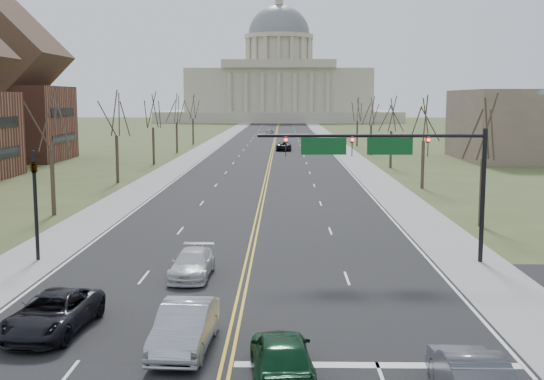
{
  "coord_description": "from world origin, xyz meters",
  "views": [
    {
      "loc": [
        1.88,
        -22.56,
        8.74
      ],
      "look_at": [
        1.15,
        20.21,
        3.0
      ],
      "focal_mm": 45.0,
      "sensor_mm": 36.0,
      "label": 1
    }
  ],
  "objects_px": {
    "car_sb_inner_lead": "(185,327)",
    "car_sb_outer_lead": "(53,313)",
    "signal_left": "(35,193)",
    "car_far_sb": "(270,132)",
    "car_sb_inner_second": "(192,264)",
    "signal_mast": "(389,155)",
    "car_far_nb": "(284,146)",
    "car_nb_outer_lead": "(471,377)",
    "car_nb_inner_lead": "(282,355)"
  },
  "relations": [
    {
      "from": "car_nb_inner_lead",
      "to": "car_far_sb",
      "type": "distance_m",
      "value": 142.22
    },
    {
      "from": "car_far_sb",
      "to": "car_sb_inner_lead",
      "type": "bearing_deg",
      "value": -85.75
    },
    {
      "from": "car_nb_inner_lead",
      "to": "car_far_sb",
      "type": "height_order",
      "value": "car_nb_inner_lead"
    },
    {
      "from": "car_far_nb",
      "to": "car_sb_outer_lead",
      "type": "bearing_deg",
      "value": 85.89
    },
    {
      "from": "car_nb_inner_lead",
      "to": "car_sb_inner_second",
      "type": "distance_m",
      "value": 13.08
    },
    {
      "from": "car_far_nb",
      "to": "signal_left",
      "type": "bearing_deg",
      "value": 81.78
    },
    {
      "from": "signal_left",
      "to": "car_far_sb",
      "type": "distance_m",
      "value": 126.9
    },
    {
      "from": "car_sb_inner_lead",
      "to": "car_far_nb",
      "type": "distance_m",
      "value": 92.71
    },
    {
      "from": "car_sb_outer_lead",
      "to": "car_far_sb",
      "type": "relative_size",
      "value": 1.21
    },
    {
      "from": "car_sb_outer_lead",
      "to": "car_far_nb",
      "type": "bearing_deg",
      "value": 90.07
    },
    {
      "from": "car_nb_inner_lead",
      "to": "car_sb_inner_second",
      "type": "height_order",
      "value": "car_nb_inner_lead"
    },
    {
      "from": "car_sb_inner_lead",
      "to": "car_far_nb",
      "type": "relative_size",
      "value": 0.91
    },
    {
      "from": "car_nb_outer_lead",
      "to": "car_sb_inner_lead",
      "type": "distance_m",
      "value": 9.75
    },
    {
      "from": "car_nb_outer_lead",
      "to": "car_sb_inner_second",
      "type": "height_order",
      "value": "car_nb_outer_lead"
    },
    {
      "from": "signal_mast",
      "to": "car_nb_outer_lead",
      "type": "relative_size",
      "value": 2.48
    },
    {
      "from": "car_nb_outer_lead",
      "to": "car_far_nb",
      "type": "distance_m",
      "value": 96.9
    },
    {
      "from": "signal_mast",
      "to": "car_far_sb",
      "type": "height_order",
      "value": "signal_mast"
    },
    {
      "from": "car_sb_inner_second",
      "to": "signal_mast",
      "type": "bearing_deg",
      "value": 20.62
    },
    {
      "from": "signal_mast",
      "to": "car_sb_inner_lead",
      "type": "relative_size",
      "value": 2.43
    },
    {
      "from": "car_nb_inner_lead",
      "to": "signal_left",
      "type": "bearing_deg",
      "value": -54.16
    },
    {
      "from": "signal_mast",
      "to": "car_far_nb",
      "type": "relative_size",
      "value": 2.21
    },
    {
      "from": "signal_left",
      "to": "car_far_sb",
      "type": "xyz_separation_m",
      "value": [
        10.04,
        126.46,
        -2.95
      ]
    },
    {
      "from": "car_far_nb",
      "to": "car_far_sb",
      "type": "distance_m",
      "value": 47.13
    },
    {
      "from": "car_nb_inner_lead",
      "to": "car_nb_outer_lead",
      "type": "distance_m",
      "value": 5.66
    },
    {
      "from": "car_sb_inner_lead",
      "to": "car_nb_outer_lead",
      "type": "bearing_deg",
      "value": -21.96
    },
    {
      "from": "car_far_sb",
      "to": "car_sb_inner_second",
      "type": "bearing_deg",
      "value": -86.21
    },
    {
      "from": "signal_mast",
      "to": "car_nb_outer_lead",
      "type": "height_order",
      "value": "signal_mast"
    },
    {
      "from": "car_nb_outer_lead",
      "to": "car_sb_inner_second",
      "type": "distance_m",
      "value": 17.04
    },
    {
      "from": "signal_left",
      "to": "car_sb_inner_lead",
      "type": "xyz_separation_m",
      "value": [
        9.94,
        -13.18,
        -2.88
      ]
    },
    {
      "from": "signal_mast",
      "to": "car_nb_outer_lead",
      "type": "xyz_separation_m",
      "value": [
        -0.17,
        -17.3,
        -4.94
      ]
    },
    {
      "from": "car_sb_inner_lead",
      "to": "car_sb_outer_lead",
      "type": "relative_size",
      "value": 0.94
    },
    {
      "from": "car_nb_inner_lead",
      "to": "car_far_nb",
      "type": "height_order",
      "value": "car_nb_inner_lead"
    },
    {
      "from": "car_sb_inner_second",
      "to": "car_far_sb",
      "type": "distance_m",
      "value": 129.88
    },
    {
      "from": "car_sb_inner_second",
      "to": "car_sb_outer_lead",
      "type": "bearing_deg",
      "value": -115.57
    },
    {
      "from": "car_sb_inner_lead",
      "to": "car_sb_inner_second",
      "type": "relative_size",
      "value": 1.08
    },
    {
      "from": "car_far_nb",
      "to": "car_sb_inner_lead",
      "type": "bearing_deg",
      "value": 89.21
    },
    {
      "from": "car_nb_outer_lead",
      "to": "car_far_nb",
      "type": "relative_size",
      "value": 0.89
    },
    {
      "from": "car_sb_inner_lead",
      "to": "car_sb_outer_lead",
      "type": "bearing_deg",
      "value": 164.9
    },
    {
      "from": "signal_left",
      "to": "car_sb_inner_lead",
      "type": "bearing_deg",
      "value": -52.98
    },
    {
      "from": "signal_left",
      "to": "car_nb_outer_lead",
      "type": "bearing_deg",
      "value": -42.66
    },
    {
      "from": "signal_mast",
      "to": "car_nb_inner_lead",
      "type": "xyz_separation_m",
      "value": [
        -5.61,
        -15.71,
        -4.95
      ]
    },
    {
      "from": "signal_left",
      "to": "car_sb_outer_lead",
      "type": "bearing_deg",
      "value": -67.68
    },
    {
      "from": "car_far_nb",
      "to": "car_sb_inner_second",
      "type": "bearing_deg",
      "value": 88.24
    },
    {
      "from": "signal_mast",
      "to": "signal_left",
      "type": "bearing_deg",
      "value": 180.0
    },
    {
      "from": "car_sb_inner_second",
      "to": "car_far_sb",
      "type": "xyz_separation_m",
      "value": [
        1.15,
        129.88,
        0.08
      ]
    },
    {
      "from": "car_nb_inner_lead",
      "to": "car_sb_outer_lead",
      "type": "height_order",
      "value": "car_nb_inner_lead"
    },
    {
      "from": "signal_left",
      "to": "car_nb_outer_lead",
      "type": "relative_size",
      "value": 1.23
    },
    {
      "from": "car_sb_inner_lead",
      "to": "car_sb_outer_lead",
      "type": "xyz_separation_m",
      "value": [
        -5.23,
        1.71,
        -0.08
      ]
    },
    {
      "from": "car_nb_inner_lead",
      "to": "car_far_sb",
      "type": "bearing_deg",
      "value": -93.15
    },
    {
      "from": "signal_left",
      "to": "car_sb_inner_second",
      "type": "relative_size",
      "value": 1.3
    }
  ]
}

